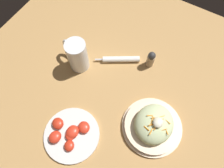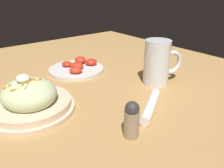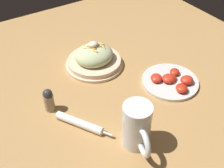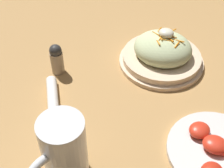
{
  "view_description": "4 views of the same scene",
  "coord_description": "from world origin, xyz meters",
  "px_view_note": "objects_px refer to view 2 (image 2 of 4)",
  "views": [
    {
      "loc": [
        -0.21,
        -0.1,
        0.78
      ],
      "look_at": [
        0.07,
        0.06,
        0.08
      ],
      "focal_mm": 31.86,
      "sensor_mm": 36.0,
      "label": 1
    },
    {
      "loc": [
        0.56,
        -0.3,
        0.32
      ],
      "look_at": [
        0.12,
        0.06,
        0.06
      ],
      "focal_mm": 35.84,
      "sensor_mm": 36.0,
      "label": 2
    },
    {
      "loc": [
        0.45,
        0.66,
        0.69
      ],
      "look_at": [
        0.07,
        0.06,
        0.08
      ],
      "focal_mm": 44.89,
      "sensor_mm": 36.0,
      "label": 3
    },
    {
      "loc": [
        -0.09,
        0.54,
        0.56
      ],
      "look_at": [
        0.09,
        0.06,
        0.08
      ],
      "focal_mm": 50.46,
      "sensor_mm": 36.0,
      "label": 4
    }
  ],
  "objects_px": {
    "beer_mug": "(157,65)",
    "salt_shaker": "(132,119)",
    "salad_plate": "(30,99)",
    "napkin_roll": "(151,106)",
    "tomato_plate": "(77,68)"
  },
  "relations": [
    {
      "from": "napkin_roll",
      "to": "tomato_plate",
      "type": "bearing_deg",
      "value": 179.96
    },
    {
      "from": "beer_mug",
      "to": "tomato_plate",
      "type": "relative_size",
      "value": 0.71
    },
    {
      "from": "salad_plate",
      "to": "beer_mug",
      "type": "height_order",
      "value": "beer_mug"
    },
    {
      "from": "beer_mug",
      "to": "napkin_roll",
      "type": "height_order",
      "value": "beer_mug"
    },
    {
      "from": "salt_shaker",
      "to": "napkin_roll",
      "type": "bearing_deg",
      "value": 112.54
    },
    {
      "from": "salad_plate",
      "to": "beer_mug",
      "type": "distance_m",
      "value": 0.42
    },
    {
      "from": "salad_plate",
      "to": "salt_shaker",
      "type": "height_order",
      "value": "salad_plate"
    },
    {
      "from": "tomato_plate",
      "to": "beer_mug",
      "type": "bearing_deg",
      "value": 28.46
    },
    {
      "from": "napkin_roll",
      "to": "tomato_plate",
      "type": "xyz_separation_m",
      "value": [
        -0.39,
        0.0,
        -0.0
      ]
    },
    {
      "from": "salad_plate",
      "to": "tomato_plate",
      "type": "height_order",
      "value": "salad_plate"
    },
    {
      "from": "napkin_roll",
      "to": "tomato_plate",
      "type": "relative_size",
      "value": 0.85
    },
    {
      "from": "beer_mug",
      "to": "salt_shaker",
      "type": "distance_m",
      "value": 0.32
    },
    {
      "from": "salad_plate",
      "to": "tomato_plate",
      "type": "bearing_deg",
      "value": 126.11
    },
    {
      "from": "tomato_plate",
      "to": "salt_shaker",
      "type": "distance_m",
      "value": 0.45
    },
    {
      "from": "beer_mug",
      "to": "salt_shaker",
      "type": "xyz_separation_m",
      "value": [
        0.16,
        -0.27,
        -0.02
      ]
    }
  ]
}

